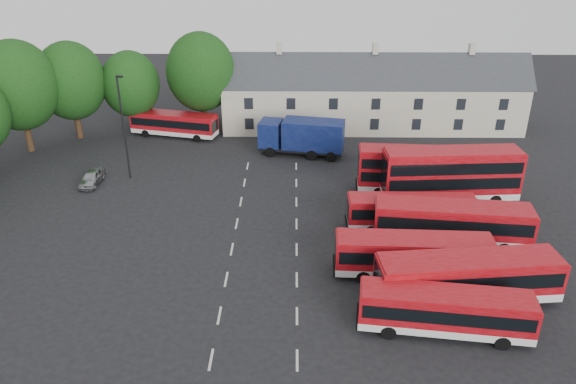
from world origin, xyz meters
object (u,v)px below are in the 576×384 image
Objects in this scene: box_truck at (303,136)px; lamppost at (123,125)px; silver_car at (92,178)px; bus_row_a at (445,309)px; bus_dd_south at (451,172)px.

box_truck is 0.91× the size of lamppost.
box_truck is at bearing 22.88° from silver_car.
lamppost is (-25.24, 22.46, 3.68)m from bus_row_a.
bus_dd_south is 1.19× the size of lamppost.
silver_car is (-28.49, 20.98, -1.09)m from bus_row_a.
lamppost is at bearing 167.45° from bus_dd_south.
bus_dd_south reaches higher than box_truck.
bus_dd_south is at bearing 82.90° from bus_row_a.
bus_row_a is 2.68× the size of silver_car.
bus_row_a is at bearing -108.37° from bus_dd_south.
bus_row_a is at bearing -62.88° from box_truck.
bus_row_a is 1.14× the size of box_truck.
box_truck is (-8.28, 28.53, 0.43)m from bus_row_a.
silver_car is at bearing -148.57° from box_truck.
bus_row_a is at bearing -41.66° from lamppost.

